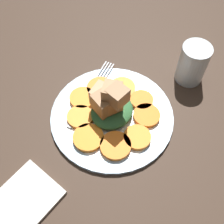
% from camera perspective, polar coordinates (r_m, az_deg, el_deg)
% --- Properties ---
extents(table_slab, '(1.20, 1.20, 0.02)m').
position_cam_1_polar(table_slab, '(0.62, 0.00, -1.53)').
color(table_slab, '#38281E').
rests_on(table_slab, ground).
extents(plate, '(0.27, 0.27, 0.01)m').
position_cam_1_polar(plate, '(0.61, 0.00, -0.80)').
color(plate, '#99B7D1').
rests_on(plate, table_slab).
extents(carrot_slice_0, '(0.06, 0.06, 0.01)m').
position_cam_1_polar(carrot_slice_0, '(0.64, -2.41, 4.83)').
color(carrot_slice_0, orange).
rests_on(carrot_slice_0, plate).
extents(carrot_slice_1, '(0.06, 0.06, 0.01)m').
position_cam_1_polar(carrot_slice_1, '(0.63, -5.98, 2.80)').
color(carrot_slice_1, orange).
rests_on(carrot_slice_1, plate).
extents(carrot_slice_2, '(0.06, 0.06, 0.01)m').
position_cam_1_polar(carrot_slice_2, '(0.60, -6.47, -1.03)').
color(carrot_slice_2, orange).
rests_on(carrot_slice_2, plate).
extents(carrot_slice_3, '(0.06, 0.06, 0.01)m').
position_cam_1_polar(carrot_slice_3, '(0.58, -5.02, -5.06)').
color(carrot_slice_3, orange).
rests_on(carrot_slice_3, plate).
extents(carrot_slice_4, '(0.06, 0.06, 0.01)m').
position_cam_1_polar(carrot_slice_4, '(0.56, 0.71, -6.85)').
color(carrot_slice_4, orange).
rests_on(carrot_slice_4, plate).
extents(carrot_slice_5, '(0.06, 0.06, 0.01)m').
position_cam_1_polar(carrot_slice_5, '(0.57, 5.15, -5.14)').
color(carrot_slice_5, orange).
rests_on(carrot_slice_5, plate).
extents(carrot_slice_6, '(0.06, 0.06, 0.01)m').
position_cam_1_polar(carrot_slice_6, '(0.60, 7.03, -0.72)').
color(carrot_slice_6, orange).
rests_on(carrot_slice_6, plate).
extents(carrot_slice_7, '(0.05, 0.05, 0.01)m').
position_cam_1_polar(carrot_slice_7, '(0.62, 6.05, 2.37)').
color(carrot_slice_7, orange).
rests_on(carrot_slice_7, plate).
extents(carrot_slice_8, '(0.06, 0.06, 0.01)m').
position_cam_1_polar(carrot_slice_8, '(0.64, 2.09, 4.85)').
color(carrot_slice_8, orange).
rests_on(carrot_slice_8, plate).
extents(center_pile, '(0.10, 0.09, 0.10)m').
position_cam_1_polar(center_pile, '(0.57, -0.43, 1.79)').
color(center_pile, '#2D6033').
rests_on(center_pile, plate).
extents(fork, '(0.20, 0.07, 0.00)m').
position_cam_1_polar(fork, '(0.64, -4.04, 4.23)').
color(fork, '#B2B2B7').
rests_on(fork, plate).
extents(water_glass, '(0.07, 0.07, 0.10)m').
position_cam_1_polar(water_glass, '(0.67, 16.05, 9.43)').
color(water_glass, silver).
rests_on(water_glass, table_slab).
extents(napkin, '(0.17, 0.10, 0.01)m').
position_cam_1_polar(napkin, '(0.56, -19.28, -18.36)').
color(napkin, silver).
rests_on(napkin, table_slab).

